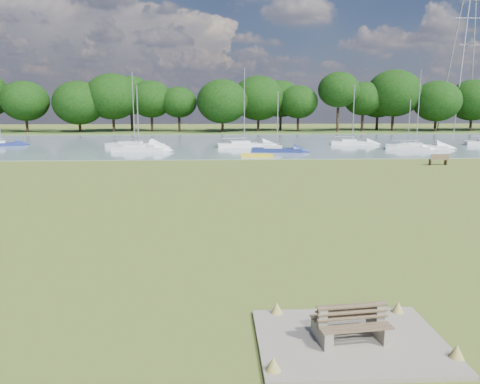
{
  "coord_description": "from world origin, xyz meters",
  "views": [
    {
      "loc": [
        -2.98,
        -23.67,
        5.32
      ],
      "look_at": [
        -1.91,
        -2.0,
        1.27
      ],
      "focal_mm": 35.0,
      "sensor_mm": 36.0,
      "label": 1
    }
  ],
  "objects_px": {
    "riverbank_bench": "(439,159)",
    "sailboat_0": "(277,148)",
    "sailboat_6": "(415,145)",
    "kayak": "(257,155)",
    "pylon": "(472,18)",
    "sailboat_3": "(1,143)",
    "sailboat_8": "(138,147)",
    "bench_pair": "(351,324)",
    "sailboat_2": "(244,143)",
    "sailboat_9": "(407,147)",
    "sailboat_1": "(134,144)",
    "sailboat_5": "(352,141)"
  },
  "relations": [
    {
      "from": "pylon",
      "to": "sailboat_2",
      "type": "xyz_separation_m",
      "value": [
        -46.64,
        -34.67,
        -21.42
      ]
    },
    {
      "from": "sailboat_3",
      "to": "sailboat_8",
      "type": "bearing_deg",
      "value": -45.2
    },
    {
      "from": "bench_pair",
      "to": "sailboat_1",
      "type": "xyz_separation_m",
      "value": [
        -13.31,
        49.38,
        0.07
      ]
    },
    {
      "from": "sailboat_2",
      "to": "sailboat_9",
      "type": "bearing_deg",
      "value": -21.97
    },
    {
      "from": "bench_pair",
      "to": "sailboat_8",
      "type": "bearing_deg",
      "value": 98.33
    },
    {
      "from": "sailboat_1",
      "to": "sailboat_6",
      "type": "height_order",
      "value": "sailboat_6"
    },
    {
      "from": "sailboat_8",
      "to": "sailboat_2",
      "type": "bearing_deg",
      "value": 30.26
    },
    {
      "from": "kayak",
      "to": "sailboat_2",
      "type": "xyz_separation_m",
      "value": [
        -0.76,
        11.33,
        0.33
      ]
    },
    {
      "from": "kayak",
      "to": "sailboat_9",
      "type": "xyz_separation_m",
      "value": [
        18.4,
        6.68,
        0.23
      ]
    },
    {
      "from": "bench_pair",
      "to": "kayak",
      "type": "bearing_deg",
      "value": 81.5
    },
    {
      "from": "bench_pair",
      "to": "sailboat_0",
      "type": "height_order",
      "value": "sailboat_0"
    },
    {
      "from": "sailboat_1",
      "to": "sailboat_8",
      "type": "xyz_separation_m",
      "value": [
        1.31,
        -4.87,
        0.0
      ]
    },
    {
      "from": "kayak",
      "to": "sailboat_3",
      "type": "xyz_separation_m",
      "value": [
        -32.15,
        14.48,
        0.25
      ]
    },
    {
      "from": "pylon",
      "to": "sailboat_0",
      "type": "bearing_deg",
      "value": -136.57
    },
    {
      "from": "sailboat_6",
      "to": "kayak",
      "type": "bearing_deg",
      "value": -143.72
    },
    {
      "from": "sailboat_3",
      "to": "sailboat_8",
      "type": "height_order",
      "value": "sailboat_3"
    },
    {
      "from": "pylon",
      "to": "sailboat_8",
      "type": "height_order",
      "value": "pylon"
    },
    {
      "from": "sailboat_1",
      "to": "sailboat_9",
      "type": "relative_size",
      "value": 1.56
    },
    {
      "from": "riverbank_bench",
      "to": "sailboat_8",
      "type": "relative_size",
      "value": 0.23
    },
    {
      "from": "sailboat_2",
      "to": "sailboat_5",
      "type": "relative_size",
      "value": 1.23
    },
    {
      "from": "kayak",
      "to": "sailboat_5",
      "type": "relative_size",
      "value": 0.42
    },
    {
      "from": "sailboat_0",
      "to": "sailboat_5",
      "type": "bearing_deg",
      "value": 49.2
    },
    {
      "from": "riverbank_bench",
      "to": "sailboat_3",
      "type": "relative_size",
      "value": 0.22
    },
    {
      "from": "kayak",
      "to": "sailboat_2",
      "type": "distance_m",
      "value": 11.36
    },
    {
      "from": "sailboat_3",
      "to": "sailboat_5",
      "type": "bearing_deg",
      "value": -22.89
    },
    {
      "from": "pylon",
      "to": "sailboat_5",
      "type": "bearing_deg",
      "value": -135.09
    },
    {
      "from": "sailboat_8",
      "to": "kayak",
      "type": "bearing_deg",
      "value": -17.31
    },
    {
      "from": "sailboat_9",
      "to": "bench_pair",
      "type": "bearing_deg",
      "value": -92.79
    },
    {
      "from": "riverbank_bench",
      "to": "sailboat_1",
      "type": "relative_size",
      "value": 0.18
    },
    {
      "from": "sailboat_0",
      "to": "kayak",
      "type": "bearing_deg",
      "value": -107.1
    },
    {
      "from": "kayak",
      "to": "sailboat_0",
      "type": "distance_m",
      "value": 5.7
    },
    {
      "from": "riverbank_bench",
      "to": "sailboat_5",
      "type": "bearing_deg",
      "value": 92.01
    },
    {
      "from": "pylon",
      "to": "sailboat_2",
      "type": "height_order",
      "value": "pylon"
    },
    {
      "from": "riverbank_bench",
      "to": "sailboat_0",
      "type": "height_order",
      "value": "sailboat_0"
    },
    {
      "from": "riverbank_bench",
      "to": "sailboat_5",
      "type": "relative_size",
      "value": 0.21
    },
    {
      "from": "riverbank_bench",
      "to": "sailboat_9",
      "type": "xyz_separation_m",
      "value": [
        2.73,
        13.72,
        -0.08
      ]
    },
    {
      "from": "pylon",
      "to": "sailboat_1",
      "type": "xyz_separation_m",
      "value": [
        -60.35,
        -34.62,
        -21.43
      ]
    },
    {
      "from": "sailboat_0",
      "to": "pylon",
      "type": "bearing_deg",
      "value": 53.83
    },
    {
      "from": "sailboat_6",
      "to": "sailboat_8",
      "type": "distance_m",
      "value": 33.24
    },
    {
      "from": "bench_pair",
      "to": "sailboat_2",
      "type": "distance_m",
      "value": 49.33
    },
    {
      "from": "bench_pair",
      "to": "sailboat_9",
      "type": "xyz_separation_m",
      "value": [
        19.55,
        44.68,
        -0.02
      ]
    },
    {
      "from": "sailboat_0",
      "to": "sailboat_9",
      "type": "height_order",
      "value": "sailboat_0"
    },
    {
      "from": "sailboat_5",
      "to": "sailboat_6",
      "type": "bearing_deg",
      "value": -34.68
    },
    {
      "from": "kayak",
      "to": "sailboat_8",
      "type": "height_order",
      "value": "sailboat_8"
    },
    {
      "from": "sailboat_3",
      "to": "sailboat_9",
      "type": "distance_m",
      "value": 51.14
    },
    {
      "from": "sailboat_0",
      "to": "sailboat_6",
      "type": "xyz_separation_m",
      "value": [
        17.41,
        3.19,
        0.02
      ]
    },
    {
      "from": "sailboat_6",
      "to": "sailboat_9",
      "type": "distance_m",
      "value": 2.27
    },
    {
      "from": "riverbank_bench",
      "to": "sailboat_9",
      "type": "bearing_deg",
      "value": 75.92
    },
    {
      "from": "sailboat_0",
      "to": "sailboat_6",
      "type": "bearing_deg",
      "value": 20.77
    },
    {
      "from": "bench_pair",
      "to": "sailboat_1",
      "type": "height_order",
      "value": "sailboat_1"
    }
  ]
}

